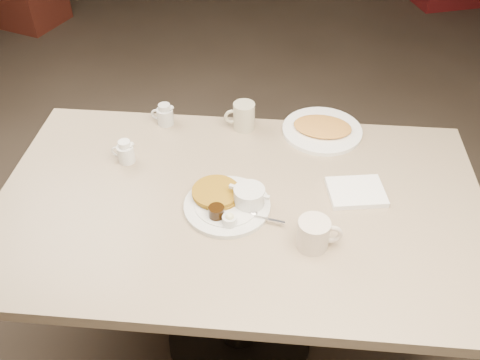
# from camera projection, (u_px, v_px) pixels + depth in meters

# --- Properties ---
(diner_table) EXTENTS (1.50, 0.90, 0.75)m
(diner_table) POSITION_uv_depth(u_px,v_px,m) (239.00, 239.00, 1.70)
(diner_table) COLOR tan
(diner_table) RESTS_ON ground
(main_plate) EXTENTS (0.34, 0.33, 0.07)m
(main_plate) POSITION_uv_depth(u_px,v_px,m) (230.00, 201.00, 1.56)
(main_plate) COLOR silver
(main_plate) RESTS_ON diner_table
(coffee_mug_near) EXTENTS (0.13, 0.10, 0.09)m
(coffee_mug_near) POSITION_uv_depth(u_px,v_px,m) (314.00, 234.00, 1.43)
(coffee_mug_near) COLOR beige
(coffee_mug_near) RESTS_ON diner_table
(napkin) EXTENTS (0.19, 0.16, 0.02)m
(napkin) POSITION_uv_depth(u_px,v_px,m) (356.00, 192.00, 1.61)
(napkin) COLOR white
(napkin) RESTS_ON diner_table
(coffee_mug_far) EXTENTS (0.12, 0.09, 0.10)m
(coffee_mug_far) POSITION_uv_depth(u_px,v_px,m) (243.00, 116.00, 1.85)
(coffee_mug_far) COLOR #BEBA9E
(coffee_mug_far) RESTS_ON diner_table
(creamer_left) EXTENTS (0.09, 0.07, 0.08)m
(creamer_left) POSITION_uv_depth(u_px,v_px,m) (125.00, 152.00, 1.72)
(creamer_left) COLOR white
(creamer_left) RESTS_ON diner_table
(creamer_right) EXTENTS (0.09, 0.08, 0.08)m
(creamer_right) POSITION_uv_depth(u_px,v_px,m) (165.00, 115.00, 1.88)
(creamer_right) COLOR silver
(creamer_right) RESTS_ON diner_table
(hash_plate) EXTENTS (0.32, 0.32, 0.04)m
(hash_plate) POSITION_uv_depth(u_px,v_px,m) (322.00, 129.00, 1.85)
(hash_plate) COLOR white
(hash_plate) RESTS_ON diner_table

